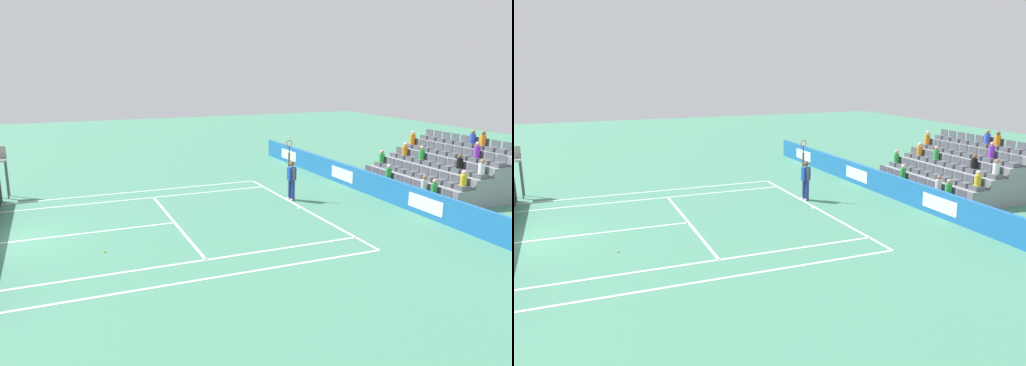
{
  "view_description": "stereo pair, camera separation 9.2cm",
  "coord_description": "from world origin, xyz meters",
  "views": [
    {
      "loc": [
        -18.13,
        -2.28,
        5.85
      ],
      "look_at": [
        0.66,
        -10.07,
        1.1
      ],
      "focal_mm": 34.97,
      "sensor_mm": 36.0,
      "label": 1
    },
    {
      "loc": [
        -18.17,
        -2.36,
        5.85
      ],
      "look_at": [
        0.66,
        -10.07,
        1.1
      ],
      "focal_mm": 34.97,
      "sensor_mm": 36.0,
      "label": 2
    }
  ],
  "objects": [
    {
      "name": "line_doubles_sideline_right",
      "position": [
        -5.49,
        -5.95,
        0.0
      ],
      "size": [
        0.1,
        11.89,
        0.01
      ],
      "primitive_type": "cube",
      "color": "white",
      "rests_on": "ground"
    },
    {
      "name": "line_centre_service",
      "position": [
        0.0,
        -3.2,
        0.0
      ],
      "size": [
        0.1,
        6.4,
        0.01
      ],
      "primitive_type": "cube",
      "color": "white",
      "rests_on": "ground"
    },
    {
      "name": "stadium_stand",
      "position": [
        -0.01,
        -19.48,
        0.82
      ],
      "size": [
        6.2,
        4.75,
        2.95
      ],
      "color": "gray",
      "rests_on": "ground"
    },
    {
      "name": "line_service",
      "position": [
        0.0,
        -6.4,
        0.0
      ],
      "size": [
        8.23,
        0.1,
        0.01
      ],
      "primitive_type": "cube",
      "color": "white",
      "rests_on": "ground"
    },
    {
      "name": "loose_tennis_ball",
      "position": [
        -2.24,
        -3.56,
        0.03
      ],
      "size": [
        0.07,
        0.07,
        0.07
      ],
      "primitive_type": "sphere",
      "color": "#D1E533",
      "rests_on": "ground"
    },
    {
      "name": "line_doubles_sideline_left",
      "position": [
        5.49,
        -5.95,
        0.0
      ],
      "size": [
        0.1,
        11.89,
        0.01
      ],
      "primitive_type": "cube",
      "color": "white",
      "rests_on": "ground"
    },
    {
      "name": "tennis_player",
      "position": [
        1.33,
        -12.06,
        0.99
      ],
      "size": [
        0.53,
        0.39,
        2.85
      ],
      "color": "navy",
      "rests_on": "ground"
    },
    {
      "name": "line_centre_mark",
      "position": [
        0.0,
        -11.79,
        0.0
      ],
      "size": [
        0.1,
        0.2,
        0.01
      ],
      "primitive_type": "cube",
      "color": "white",
      "rests_on": "ground"
    },
    {
      "name": "line_singles_sideline_right",
      "position": [
        -4.12,
        -5.95,
        0.0
      ],
      "size": [
        0.1,
        11.89,
        0.01
      ],
      "primitive_type": "cube",
      "color": "white",
      "rests_on": "ground"
    },
    {
      "name": "line_singles_sideline_left",
      "position": [
        4.12,
        -5.95,
        0.0
      ],
      "size": [
        0.1,
        11.89,
        0.01
      ],
      "primitive_type": "cube",
      "color": "white",
      "rests_on": "ground"
    },
    {
      "name": "sponsor_barrier",
      "position": [
        0.0,
        -15.91,
        0.52
      ],
      "size": [
        24.58,
        0.22,
        1.05
      ],
      "color": "#1E66AD",
      "rests_on": "ground"
    },
    {
      "name": "line_baseline",
      "position": [
        0.0,
        -11.89,
        0.0
      ],
      "size": [
        10.97,
        0.1,
        0.01
      ],
      "primitive_type": "cube",
      "color": "white",
      "rests_on": "ground"
    }
  ]
}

